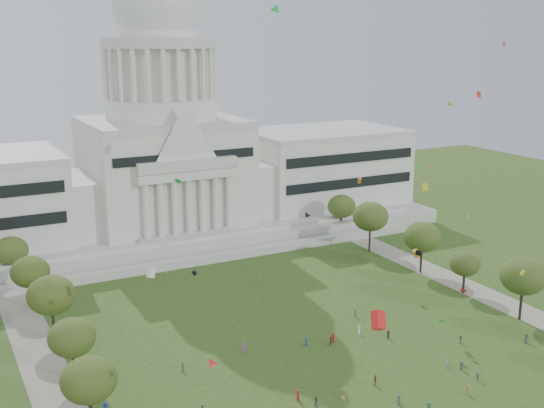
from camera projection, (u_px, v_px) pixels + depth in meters
name	position (u px, v px, depth m)	size (l,w,h in m)	color
capitol	(164.00, 160.00, 200.13)	(160.00, 64.50, 91.30)	beige
path_left	(56.00, 397.00, 112.02)	(8.00, 160.00, 0.04)	gray
path_right	(489.00, 296.00, 155.24)	(8.00, 160.00, 0.04)	gray
row_tree_l_2	(89.00, 380.00, 100.39)	(8.42, 8.42, 11.97)	black
row_tree_r_2	(523.00, 276.00, 140.39)	(9.55, 9.55, 13.58)	black
row_tree_l_3	(72.00, 338.00, 115.18)	(8.12, 8.12, 11.55)	black
row_tree_r_3	(465.00, 264.00, 155.78)	(7.01, 7.01, 9.98)	black
row_tree_l_4	(51.00, 295.00, 130.80)	(9.29, 9.29, 13.21)	black
row_tree_r_4	(422.00, 237.00, 168.78)	(9.19, 9.19, 13.06)	black
row_tree_l_5	(30.00, 272.00, 146.51)	(8.33, 8.33, 11.85)	black
row_tree_r_5	(370.00, 217.00, 185.38)	(9.82, 9.82, 13.96)	black
row_tree_l_6	(11.00, 251.00, 161.38)	(8.19, 8.19, 11.64)	black
row_tree_r_6	(342.00, 206.00, 202.25)	(8.42, 8.42, 11.97)	black
person_0	(526.00, 338.00, 131.72)	(0.91, 0.59, 1.85)	#4C4C51
person_2	(461.00, 339.00, 131.64)	(0.77, 0.48, 1.58)	#33723F
person_3	(477.00, 376.00, 117.24)	(1.07, 0.55, 1.66)	#4C4C51
person_4	(375.00, 380.00, 115.62)	(1.17, 0.64, 2.00)	olive
person_8	(315.00, 402.00, 109.02)	(0.87, 0.54, 1.79)	#4C4C51
person_9	(468.00, 390.00, 112.74)	(1.06, 0.55, 1.64)	olive
person_10	(447.00, 362.00, 122.25)	(1.01, 0.55, 1.73)	silver
distant_crowd	(283.00, 386.00, 114.02)	(60.35, 37.37, 1.91)	olive
kite_swarm	(384.00, 230.00, 103.78)	(94.95, 97.22, 64.63)	green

